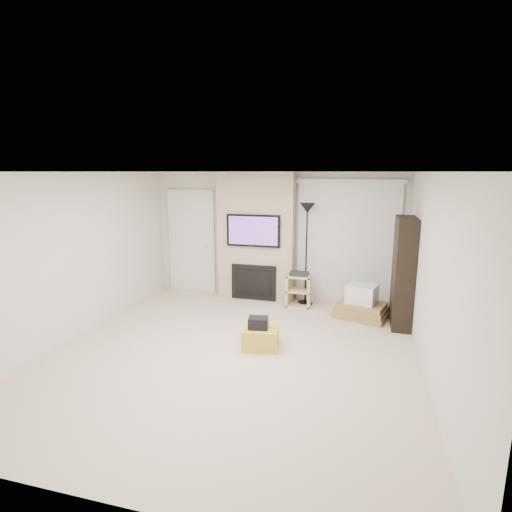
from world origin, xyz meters
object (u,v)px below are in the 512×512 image
(bookshelf, at_px, (403,272))
(floor_lamp, at_px, (307,225))
(ottoman, at_px, (261,337))
(av_stand, at_px, (299,288))
(box_stack, at_px, (361,305))

(bookshelf, bearing_deg, floor_lamp, 158.07)
(bookshelf, bearing_deg, ottoman, -145.03)
(floor_lamp, xyz_separation_m, av_stand, (-0.10, -0.14, -1.18))
(av_stand, height_order, bookshelf, bookshelf)
(av_stand, xyz_separation_m, box_stack, (1.15, -0.33, -0.12))
(ottoman, height_order, box_stack, box_stack)
(box_stack, relative_size, bookshelf, 0.57)
(floor_lamp, distance_m, av_stand, 1.19)
(av_stand, bearing_deg, floor_lamp, 53.31)
(ottoman, xyz_separation_m, av_stand, (0.25, 1.95, 0.20))
(box_stack, distance_m, bookshelf, 0.94)
(floor_lamp, bearing_deg, ottoman, -99.66)
(av_stand, bearing_deg, ottoman, -97.38)
(bookshelf, bearing_deg, box_stack, 161.57)
(ottoman, relative_size, av_stand, 0.76)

